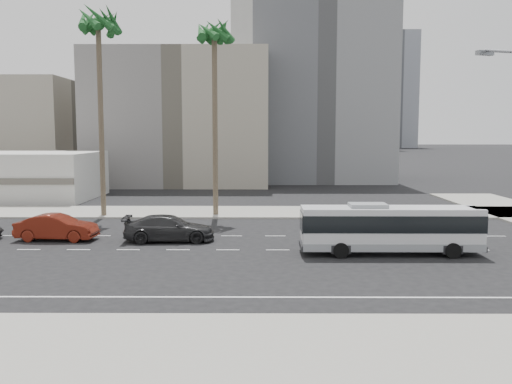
{
  "coord_description": "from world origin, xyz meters",
  "views": [
    {
      "loc": [
        -1.11,
        -31.91,
        6.91
      ],
      "look_at": [
        -1.33,
        4.0,
        3.09
      ],
      "focal_mm": 37.96,
      "sensor_mm": 36.0,
      "label": 1
    }
  ],
  "objects_px": {
    "car_a": "(169,228)",
    "car_b": "(57,227)",
    "city_bus": "(390,228)",
    "palm_near": "(214,38)",
    "palm_mid": "(98,28)"
  },
  "relations": [
    {
      "from": "car_a",
      "to": "palm_near",
      "type": "xyz_separation_m",
      "value": [
        2.15,
        10.89,
        14.0
      ]
    },
    {
      "from": "city_bus",
      "to": "car_a",
      "type": "height_order",
      "value": "city_bus"
    },
    {
      "from": "car_a",
      "to": "palm_near",
      "type": "bearing_deg",
      "value": -14.35
    },
    {
      "from": "city_bus",
      "to": "palm_near",
      "type": "relative_size",
      "value": 0.63
    },
    {
      "from": "palm_near",
      "to": "city_bus",
      "type": "bearing_deg",
      "value": -52.33
    },
    {
      "from": "city_bus",
      "to": "car_b",
      "type": "height_order",
      "value": "city_bus"
    },
    {
      "from": "car_b",
      "to": "palm_mid",
      "type": "height_order",
      "value": "palm_mid"
    },
    {
      "from": "car_a",
      "to": "palm_near",
      "type": "distance_m",
      "value": 17.87
    },
    {
      "from": "city_bus",
      "to": "car_b",
      "type": "xyz_separation_m",
      "value": [
        -20.87,
        3.98,
        -0.7
      ]
    },
    {
      "from": "car_a",
      "to": "car_b",
      "type": "distance_m",
      "value": 7.42
    },
    {
      "from": "city_bus",
      "to": "palm_near",
      "type": "distance_m",
      "value": 22.78
    },
    {
      "from": "city_bus",
      "to": "palm_mid",
      "type": "relative_size",
      "value": 0.6
    },
    {
      "from": "car_a",
      "to": "car_b",
      "type": "xyz_separation_m",
      "value": [
        -7.42,
        0.23,
        0.01
      ]
    },
    {
      "from": "palm_near",
      "to": "car_b",
      "type": "bearing_deg",
      "value": -131.91
    },
    {
      "from": "palm_near",
      "to": "car_a",
      "type": "bearing_deg",
      "value": -101.16
    }
  ]
}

